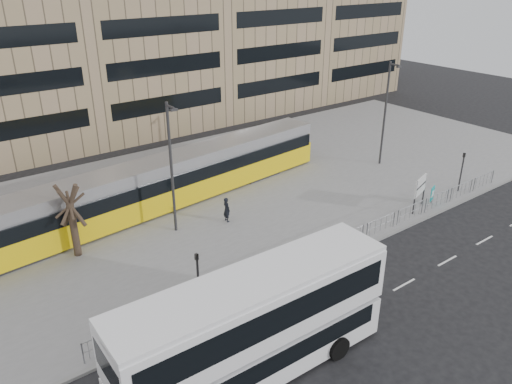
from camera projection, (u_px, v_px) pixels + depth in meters
ground at (326, 265)px, 28.92m from camera, size 120.00×120.00×0.00m
plaza at (214, 194)px, 37.62m from camera, size 64.00×24.00×0.15m
kerb at (325, 263)px, 28.93m from camera, size 64.00×0.25×0.17m
pedestrian_barrier at (345, 236)px, 29.98m from camera, size 32.07×0.07×1.10m
road_markings at (392, 291)px, 26.56m from camera, size 62.00×0.12×0.01m
double_decker_bus at (255, 324)px, 20.16m from camera, size 12.12×3.31×4.82m
tram at (152, 186)px, 34.42m from camera, size 29.96×5.91×3.52m
station_sign at (421, 187)px, 34.53m from camera, size 2.06×0.72×2.45m
ad_panel at (432, 194)px, 35.67m from camera, size 0.69×0.28×1.34m
pedestrian at (227, 210)px, 33.20m from camera, size 0.43×0.64×1.72m
traffic_light_west at (198, 274)px, 24.31m from camera, size 0.20×0.23×3.10m
traffic_light_east at (462, 167)px, 37.16m from camera, size 0.20×0.23×3.10m
lamp_post_west at (172, 164)px, 30.47m from camera, size 0.45×1.04×8.47m
lamp_post_east at (386, 110)px, 41.33m from camera, size 0.45×1.04×8.71m
bare_tree at (66, 181)px, 27.67m from camera, size 4.55×4.55×6.86m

